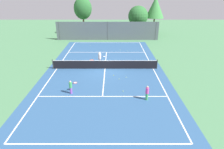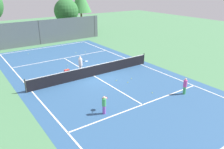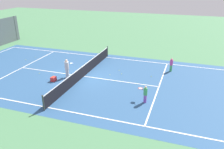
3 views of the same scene
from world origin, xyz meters
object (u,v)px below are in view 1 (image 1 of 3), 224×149
tennis_ball_0 (128,51)px  tennis_ball_2 (101,57)px  tennis_ball_1 (120,50)px  tennis_ball_5 (119,79)px  tennis_ball_4 (127,77)px  player_0 (100,58)px  player_1 (71,87)px  ball_crate (92,61)px  tennis_ball_7 (91,45)px  player_2 (148,93)px  tennis_ball_3 (123,91)px  tennis_ball_6 (114,75)px

tennis_ball_0 → tennis_ball_2: same height
tennis_ball_1 → tennis_ball_5: 10.45m
tennis_ball_2 → tennis_ball_4: same height
player_0 → player_1: player_0 is taller
ball_crate → tennis_ball_5: ball_crate is taller
tennis_ball_2 → tennis_ball_7: 6.63m
ball_crate → tennis_ball_2: (0.98, 2.08, -0.15)m
player_2 → tennis_ball_7: bearing=110.4°
player_1 → tennis_ball_3: size_ratio=18.33×
tennis_ball_5 → tennis_ball_6: 1.05m
ball_crate → tennis_ball_6: (2.66, -3.96, -0.15)m
player_2 → tennis_ball_6: size_ratio=19.04×
ball_crate → tennis_ball_4: (3.95, -4.41, -0.15)m
player_1 → tennis_ball_1: 14.16m
tennis_ball_3 → player_2: bearing=-37.7°
player_2 → tennis_ball_5: 4.57m
ball_crate → tennis_ball_1: bearing=56.6°
player_2 → player_0: bearing=117.7°
tennis_ball_3 → tennis_ball_5: size_ratio=1.00×
ball_crate → player_2: bearing=-59.0°
player_1 → tennis_ball_0: player_1 is taller
tennis_ball_4 → tennis_ball_5: (-0.76, -0.45, 0.00)m
player_2 → tennis_ball_2: player_2 is taller
tennis_ball_7 → tennis_ball_2: bearing=-72.0°
tennis_ball_1 → tennis_ball_7: same height
player_1 → tennis_ball_0: size_ratio=18.33×
tennis_ball_2 → tennis_ball_5: size_ratio=1.00×
tennis_ball_5 → player_1: bearing=-145.5°
tennis_ball_3 → tennis_ball_5: same height
player_1 → tennis_ball_3: bearing=4.4°
tennis_ball_4 → tennis_ball_1: bearing=91.6°
tennis_ball_2 → tennis_ball_6: size_ratio=1.00×
tennis_ball_1 → tennis_ball_3: bearing=-90.9°
tennis_ball_4 → tennis_ball_3: bearing=-99.0°
tennis_ball_0 → tennis_ball_3: same height
tennis_ball_3 → player_1: bearing=-175.6°
tennis_ball_2 → tennis_ball_4: (2.97, -6.48, 0.00)m
player_1 → tennis_ball_6: bearing=45.8°
player_1 → tennis_ball_4: 6.04m
ball_crate → tennis_ball_4: bearing=-48.1°
ball_crate → tennis_ball_3: 8.20m
tennis_ball_1 → player_1: bearing=-109.5°
ball_crate → tennis_ball_6: ball_crate is taller
ball_crate → tennis_ball_2: ball_crate is taller
tennis_ball_0 → player_2: bearing=-87.6°
tennis_ball_5 → tennis_ball_6: same height
player_0 → player_1: 7.36m
player_0 → tennis_ball_4: player_0 is taller
tennis_ball_4 → tennis_ball_6: same height
player_2 → tennis_ball_5: (-2.14, 4.00, -0.61)m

